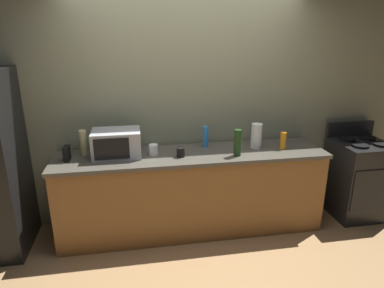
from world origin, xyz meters
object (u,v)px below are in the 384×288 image
at_px(bottle_vinegar, 83,143).
at_px(mug_white, 154,150).
at_px(paper_towel_roll, 256,136).
at_px(bottle_spray_cleaner, 206,137).
at_px(mug_black, 181,152).
at_px(stove_range, 358,178).
at_px(bottle_wine, 238,143).
at_px(bottle_dish_soap, 283,141).
at_px(cordless_phone, 67,153).
at_px(microwave, 117,143).

xyz_separation_m(bottle_vinegar, mug_white, (0.70, -0.11, -0.08)).
height_order(paper_towel_roll, bottle_spray_cleaner, paper_towel_roll).
distance_m(bottle_spray_cleaner, mug_black, 0.41).
xyz_separation_m(stove_range, bottle_wine, (-1.56, -0.15, 0.58)).
bearing_deg(mug_white, mug_black, -22.07).
height_order(bottle_spray_cleaner, bottle_dish_soap, bottle_spray_cleaner).
bearing_deg(mug_white, stove_range, -0.50).
relative_size(paper_towel_roll, mug_black, 2.76).
bearing_deg(cordless_phone, paper_towel_roll, 7.19).
height_order(bottle_dish_soap, bottle_vinegar, bottle_vinegar).
relative_size(paper_towel_roll, bottle_wine, 0.98).
bearing_deg(mug_white, paper_towel_roll, 1.51).
height_order(microwave, mug_black, microwave).
distance_m(microwave, mug_black, 0.66).
bearing_deg(paper_towel_roll, mug_white, -178.49).
bearing_deg(paper_towel_roll, bottle_vinegar, 177.41).
bearing_deg(cordless_phone, mug_white, 7.18).
bearing_deg(stove_range, mug_white, 179.50).
relative_size(bottle_wine, mug_black, 2.81).
relative_size(paper_towel_roll, bottle_vinegar, 1.03).
xyz_separation_m(microwave, mug_black, (0.64, -0.14, -0.09)).
relative_size(bottle_dish_soap, mug_black, 1.91).
height_order(bottle_wine, bottle_dish_soap, bottle_wine).
height_order(bottle_spray_cleaner, mug_white, bottle_spray_cleaner).
relative_size(paper_towel_roll, cordless_phone, 1.80).
distance_m(cordless_phone, bottle_dish_soap, 2.24).
distance_m(stove_range, cordless_phone, 3.29).
bearing_deg(cordless_phone, bottle_wine, 0.58).
height_order(microwave, paper_towel_roll, same).
bearing_deg(microwave, paper_towel_roll, 0.09).
bearing_deg(bottle_vinegar, bottle_dish_soap, -4.53).
distance_m(microwave, cordless_phone, 0.49).
bearing_deg(bottle_spray_cleaner, bottle_vinegar, -178.57).
distance_m(stove_range, bottle_vinegar, 3.16).
xyz_separation_m(stove_range, mug_white, (-2.40, 0.02, 0.49)).
distance_m(paper_towel_roll, bottle_vinegar, 1.82).
relative_size(stove_range, mug_white, 9.87).
relative_size(microwave, bottle_dish_soap, 2.57).
height_order(bottle_wine, bottle_vinegar, bottle_wine).
relative_size(bottle_spray_cleaner, mug_black, 2.43).
distance_m(paper_towel_roll, bottle_spray_cleaner, 0.55).
bearing_deg(mug_white, bottle_dish_soap, -2.24).
relative_size(paper_towel_roll, mug_white, 2.47).
relative_size(bottle_wine, mug_white, 2.51).
bearing_deg(mug_black, bottle_wine, -6.48).
bearing_deg(bottle_vinegar, mug_white, -9.00).
height_order(cordless_phone, mug_black, cordless_phone).
distance_m(bottle_vinegar, mug_black, 1.00).
bearing_deg(bottle_spray_cleaner, microwave, -172.98).
height_order(paper_towel_roll, mug_white, paper_towel_roll).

